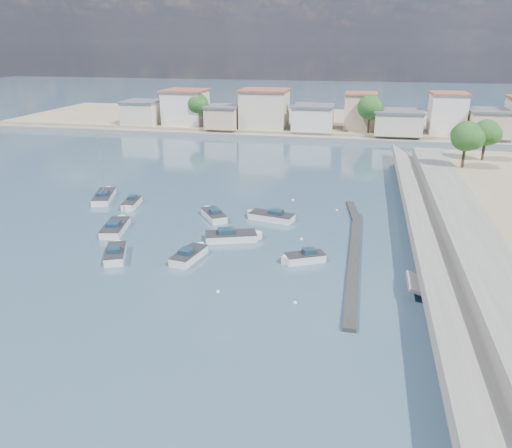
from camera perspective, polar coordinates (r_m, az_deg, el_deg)
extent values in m
plane|color=#283F50|center=(77.54, 6.59, 5.30)|extent=(400.00, 400.00, 0.00)
cube|color=slate|center=(52.54, 23.94, -2.64)|extent=(5.00, 90.00, 1.80)
cube|color=slate|center=(51.75, 19.25, -2.33)|extent=(4.17, 90.00, 2.86)
cube|color=slate|center=(43.80, 20.22, -7.34)|extent=(5.31, 3.50, 1.94)
cube|color=black|center=(48.75, 11.17, -3.86)|extent=(1.00, 26.00, 0.35)
cube|color=black|center=(61.84, 11.06, 1.34)|extent=(2.00, 8.05, 0.30)
cube|color=gray|center=(128.28, 9.03, 11.40)|extent=(160.00, 40.00, 1.40)
cube|color=slate|center=(107.64, 8.31, 9.62)|extent=(160.00, 2.50, 0.80)
cube|color=beige|center=(122.84, -12.82, 12.28)|extent=(8.00, 8.00, 5.00)
cube|color=#595960|center=(122.53, -12.92, 13.52)|extent=(8.48, 8.48, 0.35)
cube|color=silver|center=(120.75, -8.04, 13.04)|extent=(9.00, 9.00, 7.50)
cube|color=#99513D|center=(120.34, -8.13, 14.90)|extent=(9.54, 9.54, 0.35)
cube|color=#D0AF8F|center=(115.07, -3.72, 12.10)|extent=(7.00, 8.00, 4.50)
cube|color=#595960|center=(114.76, -3.74, 13.30)|extent=(7.42, 8.48, 0.35)
cube|color=beige|center=(114.70, 0.99, 12.99)|extent=(10.00, 9.00, 8.00)
cube|color=#99513D|center=(114.25, 1.00, 15.07)|extent=(10.60, 9.54, 0.35)
cube|color=silver|center=(112.33, 6.52, 11.94)|extent=(8.50, 8.50, 5.00)
cube|color=#595960|center=(111.98, 6.57, 13.30)|extent=(9.01, 9.01, 0.35)
cube|color=#D0AF8F|center=(114.60, 11.80, 12.45)|extent=(6.50, 7.50, 7.50)
cube|color=#99513D|center=(114.17, 11.94, 14.40)|extent=(6.89, 7.95, 0.35)
cube|color=beige|center=(111.07, 15.90, 11.10)|extent=(9.50, 9.00, 4.50)
cube|color=#595960|center=(110.74, 16.03, 12.33)|extent=(10.07, 9.54, 0.35)
cube|color=silver|center=(114.85, 20.98, 11.71)|extent=(7.00, 8.00, 8.00)
cube|color=#99513D|center=(114.41, 21.25, 13.77)|extent=(7.42, 8.48, 0.35)
cube|color=#D0AF8F|center=(114.57, 25.03, 10.38)|extent=(8.00, 9.00, 5.00)
cube|color=#595960|center=(114.24, 25.23, 11.70)|extent=(8.48, 9.54, 0.35)
cylinder|color=#38281E|center=(116.90, -6.61, 11.86)|extent=(0.44, 0.44, 3.38)
sphere|color=#1A4818|center=(116.48, -6.67, 13.48)|extent=(4.80, 4.80, 4.80)
sphere|color=#1A4818|center=(115.66, -6.33, 13.33)|extent=(3.60, 3.60, 3.60)
sphere|color=#1A4818|center=(117.12, -6.96, 13.58)|extent=(3.30, 3.30, 3.30)
cylinder|color=#38281E|center=(115.48, 2.57, 11.75)|extent=(0.44, 0.44, 2.93)
sphere|color=#1A4818|center=(115.10, 2.59, 13.18)|extent=(4.16, 4.16, 4.16)
sphere|color=#1A4818|center=(114.49, 2.94, 13.04)|extent=(3.12, 3.12, 3.12)
sphere|color=#1A4818|center=(115.57, 2.30, 13.28)|extent=(2.86, 2.86, 2.86)
cylinder|color=#38281E|center=(109.92, 12.74, 11.04)|extent=(0.44, 0.44, 3.60)
sphere|color=#1A4818|center=(109.44, 12.88, 12.88)|extent=(5.12, 5.12, 5.12)
sphere|color=#1A4818|center=(108.85, 13.39, 12.67)|extent=(3.84, 3.84, 3.84)
sphere|color=#1A4818|center=(109.90, 12.46, 13.02)|extent=(3.52, 3.52, 3.52)
cylinder|color=#38281E|center=(114.20, 20.90, 10.44)|extent=(0.44, 0.44, 3.15)
sphere|color=#1A4818|center=(113.79, 21.10, 11.98)|extent=(4.48, 4.48, 4.48)
sphere|color=#1A4818|center=(113.39, 21.55, 11.79)|extent=(3.36, 3.36, 3.36)
sphere|color=#1A4818|center=(114.08, 20.72, 12.12)|extent=(3.08, 3.08, 3.08)
cylinder|color=#38281E|center=(81.75, 22.62, 7.09)|extent=(0.44, 0.44, 3.15)
sphere|color=#1A4818|center=(81.19, 22.92, 9.23)|extent=(4.48, 4.48, 4.48)
sphere|color=#1A4818|center=(80.84, 23.55, 8.95)|extent=(3.36, 3.36, 3.36)
sphere|color=#1A4818|center=(81.44, 22.39, 9.43)|extent=(3.08, 3.08, 3.08)
cylinder|color=#38281E|center=(88.34, 24.55, 7.63)|extent=(0.44, 0.44, 2.93)
sphere|color=#1A4818|center=(87.85, 24.82, 9.46)|extent=(4.16, 4.16, 4.16)
sphere|color=#1A4818|center=(87.55, 25.37, 9.22)|extent=(3.12, 3.12, 3.12)
sphere|color=#1A4818|center=(88.06, 24.36, 9.64)|extent=(2.86, 2.86, 2.86)
cube|color=white|center=(50.15, -15.74, -3.40)|extent=(3.29, 4.81, 1.00)
cube|color=white|center=(51.92, -15.55, -2.57)|extent=(1.63, 1.63, 1.00)
cube|color=#262628|center=(49.96, -15.80, -2.88)|extent=(3.32, 4.83, 0.08)
cube|color=#192F40|center=(49.46, -15.87, -2.82)|extent=(1.51, 1.65, 0.48)
cube|color=white|center=(48.29, -7.67, -3.72)|extent=(2.61, 4.70, 1.00)
cube|color=white|center=(49.79, -6.57, -2.91)|extent=(1.77, 1.77, 1.00)
cube|color=#262628|center=(48.09, -7.69, -3.18)|extent=(2.64, 4.71, 0.08)
cube|color=#192F40|center=(47.65, -7.97, -3.10)|extent=(1.35, 1.52, 0.48)
cube|color=white|center=(58.41, 1.81, 0.75)|extent=(5.44, 2.99, 1.00)
cube|color=white|center=(59.24, -0.17, 1.04)|extent=(1.91, 1.91, 1.00)
cube|color=#262628|center=(58.25, 1.82, 1.21)|extent=(5.44, 3.03, 0.08)
cube|color=#192F40|center=(57.99, 2.29, 1.37)|extent=(1.76, 1.51, 0.48)
cube|color=white|center=(47.64, 5.60, -3.98)|extent=(4.04, 3.08, 1.00)
cube|color=white|center=(47.13, 3.77, -4.19)|extent=(1.37, 1.37, 1.00)
cube|color=#262628|center=(47.44, 5.62, -3.43)|extent=(4.05, 3.10, 0.08)
cube|color=#192F40|center=(47.47, 6.05, -3.11)|extent=(1.44, 1.36, 0.48)
cube|color=white|center=(57.06, -15.78, -0.51)|extent=(3.18, 5.64, 1.00)
cube|color=white|center=(59.12, -15.22, 0.27)|extent=(2.06, 2.06, 1.00)
cube|color=#262628|center=(56.89, -15.82, -0.04)|extent=(3.22, 5.65, 0.08)
cube|color=#192F40|center=(56.33, -15.98, 0.00)|extent=(1.61, 1.84, 0.48)
cube|color=white|center=(59.06, -4.84, 0.91)|extent=(4.07, 4.71, 1.00)
cube|color=white|center=(60.79, -5.43, 1.45)|extent=(1.46, 1.46, 1.00)
cube|color=#262628|center=(58.90, -4.85, 1.37)|extent=(4.10, 4.73, 0.08)
cube|color=#192F40|center=(58.42, -4.72, 1.46)|extent=(1.69, 1.75, 0.48)
cube|color=white|center=(65.18, -14.00, 2.23)|extent=(2.11, 4.25, 1.00)
cube|color=white|center=(63.59, -14.47, 1.74)|extent=(1.52, 1.52, 1.00)
cube|color=#262628|center=(65.03, -14.04, 2.65)|extent=(2.14, 4.26, 0.08)
cube|color=#192F40|center=(65.33, -13.95, 2.95)|extent=(1.12, 1.35, 0.48)
cube|color=white|center=(52.52, -2.89, -1.55)|extent=(5.70, 3.70, 1.00)
cube|color=white|center=(52.71, -0.41, -1.44)|extent=(1.97, 1.97, 1.00)
cube|color=#262628|center=(52.34, -2.90, -1.04)|extent=(5.71, 3.73, 0.08)
cube|color=#192F40|center=(52.22, -3.48, -0.82)|extent=(1.93, 1.74, 0.48)
cube|color=white|center=(69.02, -16.96, 2.94)|extent=(3.90, 6.66, 1.00)
cube|color=white|center=(71.63, -16.56, 3.59)|extent=(2.01, 2.01, 1.00)
cube|color=#262628|center=(68.88, -17.00, 3.33)|extent=(3.94, 6.67, 0.08)
cube|color=#192F40|center=(68.22, -17.12, 3.37)|extent=(1.81, 2.20, 0.48)
cylinder|color=silver|center=(67.89, -17.35, 6.56)|extent=(0.12, 0.12, 8.00)
cylinder|color=silver|center=(67.56, -17.25, 3.61)|extent=(0.80, 2.31, 0.08)
sphere|color=white|center=(40.47, 4.47, -8.96)|extent=(0.31, 0.31, 0.31)
sphere|color=white|center=(52.91, 5.22, -1.73)|extent=(0.31, 0.31, 0.31)
sphere|color=white|center=(42.08, -4.38, -7.74)|extent=(0.31, 0.31, 0.31)
sphere|color=white|center=(63.93, 16.93, 1.36)|extent=(0.31, 0.31, 0.31)
sphere|color=white|center=(62.54, 9.25, 1.57)|extent=(0.31, 0.31, 0.31)
sphere|color=white|center=(65.82, 4.23, 2.73)|extent=(0.31, 0.31, 0.31)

